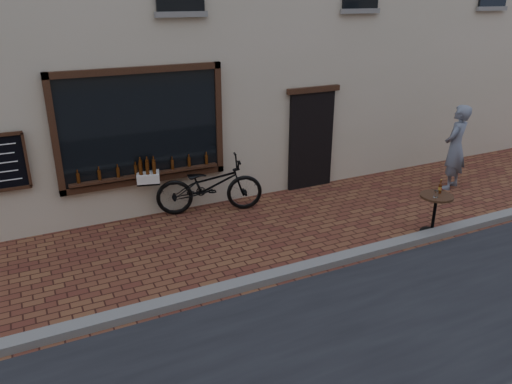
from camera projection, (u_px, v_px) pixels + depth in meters
name	position (u px, v px, depth m)	size (l,w,h in m)	color
ground	(321.00, 274.00, 8.02)	(90.00, 90.00, 0.00)	#54251B
kerb	(315.00, 265.00, 8.17)	(90.00, 0.25, 0.12)	slate
cargo_bicycle	(207.00, 185.00, 10.13)	(2.59, 1.29, 1.22)	black
bistro_table	(435.00, 206.00, 9.21)	(0.60, 0.60, 1.03)	black
pedestrian	(455.00, 147.00, 11.24)	(0.71, 0.46, 1.94)	slate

